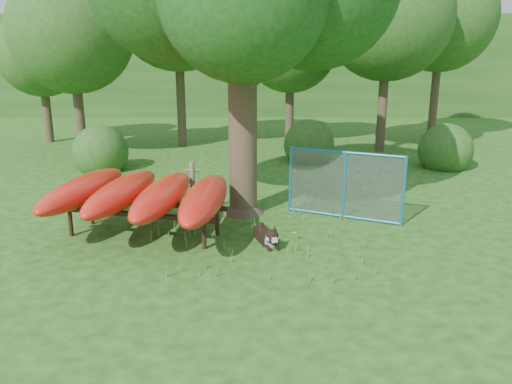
{
  "coord_description": "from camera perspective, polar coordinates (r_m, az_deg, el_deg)",
  "views": [
    {
      "loc": [
        0.32,
        -8.62,
        3.72
      ],
      "look_at": [
        0.2,
        1.2,
        1.0
      ],
      "focal_mm": 35.0,
      "sensor_mm": 36.0,
      "label": 1
    }
  ],
  "objects": [
    {
      "name": "wildflower_clump",
      "position": [
        10.33,
        4.38,
        -4.72
      ],
      "size": [
        0.09,
        0.09,
        0.2
      ],
      "rotation": [
        0.0,
        0.0,
        -0.11
      ],
      "color": "#47872C",
      "rests_on": "ground"
    },
    {
      "name": "bg_tree_e",
      "position": [
        23.93,
        20.47,
        18.18
      ],
      "size": [
        4.6,
        4.6,
        7.55
      ],
      "color": "#3C2F21",
      "rests_on": "ground"
    },
    {
      "name": "shrub_left",
      "position": [
        17.37,
        -17.17,
        2.42
      ],
      "size": [
        1.8,
        1.8,
        1.8
      ],
      "primitive_type": "sphere",
      "color": "#234F19",
      "rests_on": "ground"
    },
    {
      "name": "wooden_post",
      "position": [
        11.86,
        -7.25,
        0.53
      ],
      "size": [
        0.35,
        0.15,
        1.29
      ],
      "rotation": [
        0.0,
        0.0,
        0.25
      ],
      "color": "#6B5E50",
      "rests_on": "ground"
    },
    {
      "name": "bg_tree_d",
      "position": [
        20.21,
        14.89,
        18.86
      ],
      "size": [
        4.8,
        4.8,
        7.5
      ],
      "color": "#3C2F21",
      "rests_on": "ground"
    },
    {
      "name": "shrub_mid",
      "position": [
        18.08,
        6.02,
        3.52
      ],
      "size": [
        1.8,
        1.8,
        1.8
      ],
      "primitive_type": "sphere",
      "color": "#234F19",
      "rests_on": "ground"
    },
    {
      "name": "ground",
      "position": [
        9.39,
        -1.32,
        -7.86
      ],
      "size": [
        80.0,
        80.0,
        0.0
      ],
      "primitive_type": "plane",
      "color": "#194A0E",
      "rests_on": "ground"
    },
    {
      "name": "bg_tree_c",
      "position": [
        21.65,
        3.98,
        16.47
      ],
      "size": [
        4.0,
        4.0,
        6.12
      ],
      "color": "#3C2F21",
      "rests_on": "ground"
    },
    {
      "name": "bg_tree_b",
      "position": [
        20.97,
        -9.0,
        20.47
      ],
      "size": [
        5.2,
        5.2,
        8.22
      ],
      "color": "#3C2F21",
      "rests_on": "ground"
    },
    {
      "name": "kayak_rack",
      "position": [
        10.63,
        -12.88,
        -0.23
      ],
      "size": [
        3.86,
        4.15,
        1.19
      ],
      "rotation": [
        0.0,
        0.0,
        -0.24
      ],
      "color": "black",
      "rests_on": "ground"
    },
    {
      "name": "shrub_right",
      "position": [
        18.11,
        20.64,
        2.62
      ],
      "size": [
        1.8,
        1.8,
        1.8
      ],
      "primitive_type": "sphere",
      "color": "#234F19",
      "rests_on": "ground"
    },
    {
      "name": "wooded_hillside",
      "position": [
        36.62,
        0.19,
        14.34
      ],
      "size": [
        80.0,
        12.0,
        6.0
      ],
      "primitive_type": "cube",
      "color": "#234F19",
      "rests_on": "ground"
    },
    {
      "name": "bg_tree_f",
      "position": [
        23.54,
        -23.4,
        14.28
      ],
      "size": [
        3.6,
        3.6,
        5.55
      ],
      "color": "#3C2F21",
      "rests_on": "ground"
    },
    {
      "name": "fence_section",
      "position": [
        11.7,
        10.06,
        0.81
      ],
      "size": [
        2.53,
        1.19,
        2.67
      ],
      "rotation": [
        0.0,
        0.0,
        -0.42
      ],
      "color": "teal",
      "rests_on": "ground"
    },
    {
      "name": "bg_tree_a",
      "position": [
        19.84,
        -20.32,
        16.77
      ],
      "size": [
        4.4,
        4.4,
        6.7
      ],
      "color": "#3C2F21",
      "rests_on": "ground"
    },
    {
      "name": "husky_dog",
      "position": [
        10.11,
        1.29,
        -5.07
      ],
      "size": [
        0.53,
        1.07,
        0.49
      ],
      "rotation": [
        0.0,
        0.0,
        0.32
      ],
      "color": "black",
      "rests_on": "ground"
    }
  ]
}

